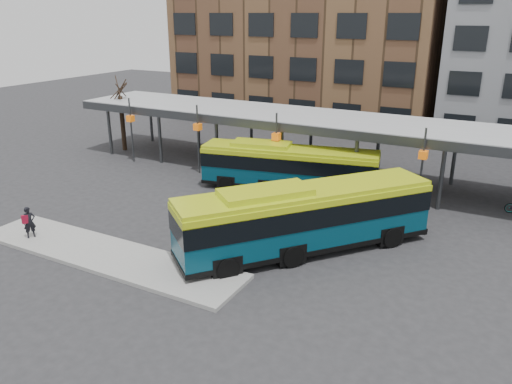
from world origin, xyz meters
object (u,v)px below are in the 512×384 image
object	(u,v)px
tree	(122,121)
bus_rear	(288,166)
bus_front	(304,216)
pedestrian	(29,222)

from	to	relation	value
tree	bus_rear	xyz separation A→B (m)	(16.03, -2.64, -0.86)
tree	bus_front	xyz separation A→B (m)	(20.31, -10.11, -0.68)
tree	bus_front	world-z (taller)	tree
pedestrian	bus_rear	bearing A→B (deg)	-6.73
bus_front	pedestrian	world-z (taller)	bus_front
bus_front	bus_rear	bearing A→B (deg)	69.32
tree	bus_front	size ratio (longest dim) A/B	0.51
tree	pedestrian	world-z (taller)	tree
bus_front	pedestrian	size ratio (longest dim) A/B	7.00
bus_front	bus_rear	world-z (taller)	bus_front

